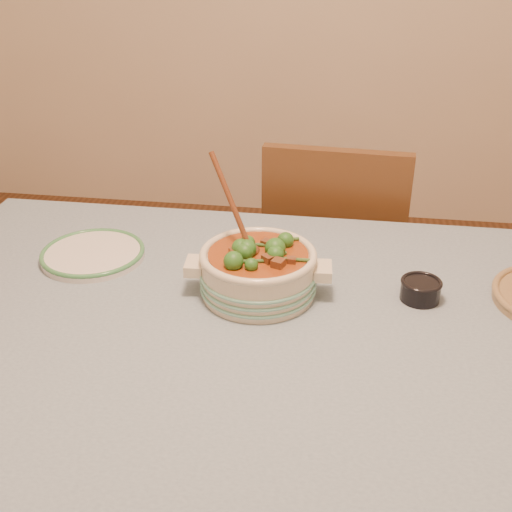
{
  "coord_description": "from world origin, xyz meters",
  "views": [
    {
      "loc": [
        0.13,
        -1.06,
        1.5
      ],
      "look_at": [
        -0.05,
        0.14,
        0.84
      ],
      "focal_mm": 45.0,
      "sensor_mm": 36.0,
      "label": 1
    }
  ],
  "objects": [
    {
      "name": "dining_table",
      "position": [
        0.0,
        0.0,
        0.66
      ],
      "size": [
        1.68,
        1.08,
        0.76
      ],
      "color": "brown",
      "rests_on": "floor"
    },
    {
      "name": "stew_casserole",
      "position": [
        -0.04,
        0.13,
        0.82
      ],
      "size": [
        0.32,
        0.26,
        0.3
      ],
      "rotation": [
        0.0,
        0.0,
        0.07
      ],
      "color": "beige",
      "rests_on": "dining_table"
    },
    {
      "name": "white_plate",
      "position": [
        -0.46,
        0.23,
        0.77
      ],
      "size": [
        0.3,
        0.3,
        0.02
      ],
      "rotation": [
        0.0,
        0.0,
        0.27
      ],
      "color": "silver",
      "rests_on": "dining_table"
    },
    {
      "name": "condiment_bowl",
      "position": [
        0.31,
        0.15,
        0.78
      ],
      "size": [
        0.09,
        0.09,
        0.05
      ],
      "rotation": [
        0.0,
        0.0,
        -0.1
      ],
      "color": "black",
      "rests_on": "dining_table"
    },
    {
      "name": "chair_far",
      "position": [
        0.11,
        0.77,
        0.52
      ],
      "size": [
        0.45,
        0.45,
        0.91
      ],
      "rotation": [
        0.0,
        0.0,
        3.08
      ],
      "color": "brown",
      "rests_on": "floor"
    }
  ]
}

